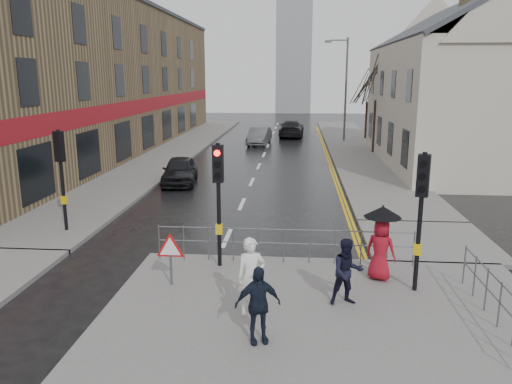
% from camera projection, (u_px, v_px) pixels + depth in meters
% --- Properties ---
extents(ground, '(120.00, 120.00, 0.00)m').
position_uv_depth(ground, '(212.00, 273.00, 13.62)').
color(ground, black).
rests_on(ground, ground).
extents(near_pavement, '(10.00, 9.00, 0.14)m').
position_uv_depth(near_pavement, '(330.00, 341.00, 9.97)').
color(near_pavement, '#605E5B').
rests_on(near_pavement, ground).
extents(left_pavement, '(4.00, 44.00, 0.14)m').
position_uv_depth(left_pavement, '(177.00, 148.00, 36.46)').
color(left_pavement, '#605E5B').
rests_on(left_pavement, ground).
extents(right_pavement, '(4.00, 40.00, 0.14)m').
position_uv_depth(right_pavement, '(354.00, 147.00, 37.34)').
color(right_pavement, '#605E5B').
rests_on(right_pavement, ground).
extents(pavement_bridge_right, '(4.00, 4.20, 0.14)m').
position_uv_depth(pavement_bridge_right, '(428.00, 241.00, 15.99)').
color(pavement_bridge_right, '#605E5B').
rests_on(pavement_bridge_right, ground).
extents(building_left_terrace, '(8.00, 42.00, 10.00)m').
position_uv_depth(building_left_terrace, '(94.00, 79.00, 34.81)').
color(building_left_terrace, olive).
rests_on(building_left_terrace, ground).
extents(building_right_cream, '(9.00, 16.40, 10.10)m').
position_uv_depth(building_right_cream, '(466.00, 84.00, 29.03)').
color(building_right_cream, '#B3AE9C').
rests_on(building_right_cream, ground).
extents(church_tower, '(5.00, 5.00, 18.00)m').
position_uv_depth(church_tower, '(294.00, 49.00, 71.62)').
color(church_tower, gray).
rests_on(church_tower, ground).
extents(traffic_signal_near_left, '(0.28, 0.27, 3.40)m').
position_uv_depth(traffic_signal_near_left, '(218.00, 183.00, 13.24)').
color(traffic_signal_near_left, black).
rests_on(traffic_signal_near_left, near_pavement).
extents(traffic_signal_near_right, '(0.34, 0.33, 3.40)m').
position_uv_depth(traffic_signal_near_right, '(422.00, 198.00, 11.67)').
color(traffic_signal_near_right, black).
rests_on(traffic_signal_near_right, near_pavement).
extents(traffic_signal_far_left, '(0.34, 0.33, 3.40)m').
position_uv_depth(traffic_signal_far_left, '(61.00, 162.00, 16.43)').
color(traffic_signal_far_left, black).
rests_on(traffic_signal_far_left, left_pavement).
extents(guard_railing_front, '(7.14, 0.04, 1.00)m').
position_uv_depth(guard_railing_front, '(284.00, 238.00, 13.85)').
color(guard_railing_front, '#595B5E').
rests_on(guard_railing_front, near_pavement).
extents(guard_railing_side, '(0.04, 4.54, 1.00)m').
position_uv_depth(guard_railing_side, '(501.00, 296.00, 10.23)').
color(guard_railing_side, '#595B5E').
rests_on(guard_railing_side, near_pavement).
extents(warning_sign, '(0.80, 0.07, 1.35)m').
position_uv_depth(warning_sign, '(170.00, 251.00, 12.28)').
color(warning_sign, '#595B5E').
rests_on(warning_sign, near_pavement).
extents(street_lamp, '(1.83, 0.25, 8.00)m').
position_uv_depth(street_lamp, '(344.00, 83.00, 39.25)').
color(street_lamp, '#595B5E').
rests_on(street_lamp, right_pavement).
extents(tree_near, '(2.40, 2.40, 6.58)m').
position_uv_depth(tree_near, '(377.00, 77.00, 33.19)').
color(tree_near, '#32231C').
rests_on(tree_near, right_pavement).
extents(tree_far, '(2.40, 2.40, 5.64)m').
position_uv_depth(tree_far, '(368.00, 86.00, 41.08)').
color(tree_far, '#32231C').
rests_on(tree_far, right_pavement).
extents(pedestrian_a, '(0.72, 0.57, 1.73)m').
position_uv_depth(pedestrian_a, '(251.00, 276.00, 10.80)').
color(pedestrian_a, white).
rests_on(pedestrian_a, near_pavement).
extents(pedestrian_b, '(0.86, 0.74, 1.55)m').
position_uv_depth(pedestrian_b, '(347.00, 272.00, 11.28)').
color(pedestrian_b, black).
rests_on(pedestrian_b, near_pavement).
extents(pedestrian_with_umbrella, '(0.96, 0.96, 1.93)m').
position_uv_depth(pedestrian_with_umbrella, '(381.00, 239.00, 12.61)').
color(pedestrian_with_umbrella, maroon).
rests_on(pedestrian_with_umbrella, near_pavement).
extents(pedestrian_d, '(0.99, 0.65, 1.56)m').
position_uv_depth(pedestrian_d, '(258.00, 305.00, 9.65)').
color(pedestrian_d, black).
rests_on(pedestrian_d, near_pavement).
extents(car_parked, '(2.05, 4.08, 1.33)m').
position_uv_depth(car_parked, '(180.00, 170.00, 24.72)').
color(car_parked, black).
rests_on(car_parked, ground).
extents(car_mid, '(1.78, 4.18, 1.34)m').
position_uv_depth(car_mid, '(259.00, 136.00, 38.87)').
color(car_mid, '#515456').
rests_on(car_mid, ground).
extents(car_far, '(2.24, 5.06, 1.44)m').
position_uv_depth(car_far, '(292.00, 129.00, 43.64)').
color(car_far, black).
rests_on(car_far, ground).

